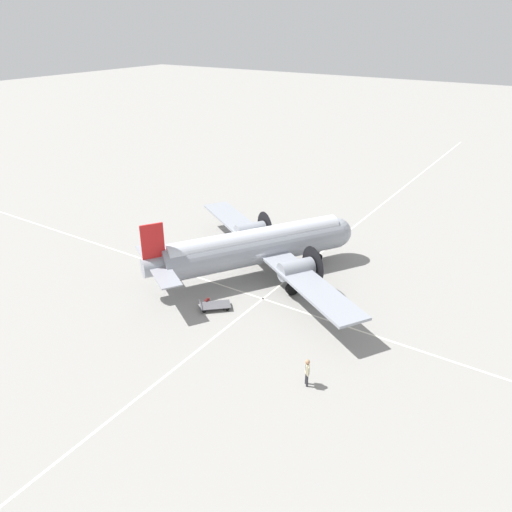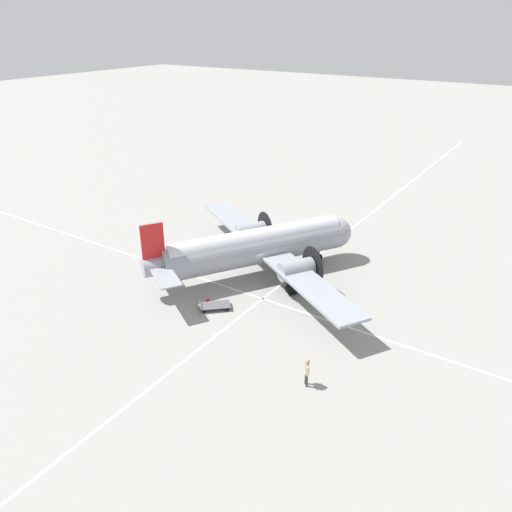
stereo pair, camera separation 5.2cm
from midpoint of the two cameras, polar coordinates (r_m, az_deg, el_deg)
name	(u,v)px [view 1 (the left image)]	position (r m, az deg, el deg)	size (l,w,h in m)	color
ground_plane	(256,275)	(41.32, -0.04, -2.16)	(300.00, 300.00, 0.00)	gray
apron_line_eastwest	(283,283)	(40.12, 3.06, -3.09)	(120.00, 0.16, 0.01)	silver
apron_line_northsouth	(235,290)	(39.15, -2.44, -3.85)	(0.16, 120.00, 0.01)	silver
airliner_main	(261,246)	(40.36, 0.53, 1.20)	(17.95, 22.00, 5.94)	#9399A3
crew_foreground	(307,370)	(29.31, 5.81, -12.80)	(0.48, 0.43, 1.78)	#2D2D33
suitcase_near_door	(207,302)	(37.28, -5.64, -5.20)	(0.42, 0.15, 0.49)	maroon
baggage_cart	(215,305)	(36.67, -4.77, -5.63)	(2.38, 2.43, 0.56)	#56565B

